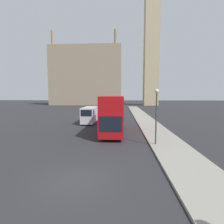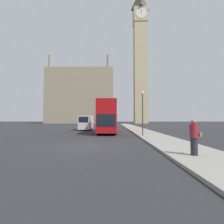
{
  "view_description": "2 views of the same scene",
  "coord_description": "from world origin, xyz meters",
  "px_view_note": "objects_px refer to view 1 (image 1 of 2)",
  "views": [
    {
      "loc": [
        2.47,
        -8.72,
        4.5
      ],
      "look_at": [
        1.34,
        11.59,
        2.55
      ],
      "focal_mm": 28.0,
      "sensor_mm": 36.0,
      "label": 1
    },
    {
      "loc": [
        2.28,
        -12.59,
        1.92
      ],
      "look_at": [
        1.99,
        21.61,
        3.38
      ],
      "focal_mm": 28.0,
      "sensor_mm": 36.0,
      "label": 2
    }
  ],
  "objects_px": {
    "clock_tower": "(152,28)",
    "white_van": "(90,115)",
    "red_double_decker_bus": "(113,112)",
    "street_lamp": "(156,107)"
  },
  "relations": [
    {
      "from": "white_van",
      "to": "street_lamp",
      "type": "bearing_deg",
      "value": -56.24
    },
    {
      "from": "clock_tower",
      "to": "red_double_decker_bus",
      "type": "height_order",
      "value": "clock_tower"
    },
    {
      "from": "red_double_decker_bus",
      "to": "white_van",
      "type": "xyz_separation_m",
      "value": [
        -4.15,
        6.46,
        -1.08
      ]
    },
    {
      "from": "red_double_decker_bus",
      "to": "white_van",
      "type": "bearing_deg",
      "value": 122.73
    },
    {
      "from": "white_van",
      "to": "red_double_decker_bus",
      "type": "bearing_deg",
      "value": -57.27
    },
    {
      "from": "red_double_decker_bus",
      "to": "white_van",
      "type": "relative_size",
      "value": 1.88
    },
    {
      "from": "white_van",
      "to": "street_lamp",
      "type": "height_order",
      "value": "street_lamp"
    },
    {
      "from": "clock_tower",
      "to": "street_lamp",
      "type": "bearing_deg",
      "value": -98.69
    },
    {
      "from": "clock_tower",
      "to": "white_van",
      "type": "bearing_deg",
      "value": -108.99
    },
    {
      "from": "clock_tower",
      "to": "street_lamp",
      "type": "relative_size",
      "value": 13.53
    }
  ]
}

